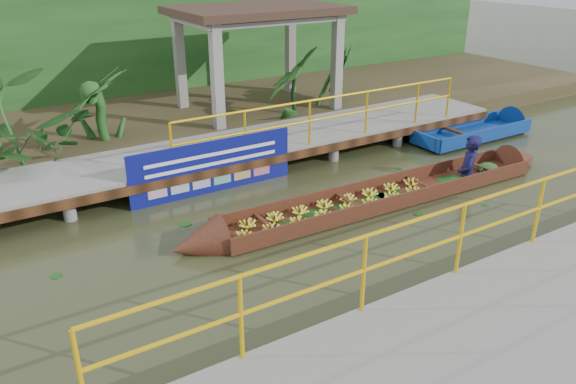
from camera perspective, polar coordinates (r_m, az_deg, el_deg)
ground at (r=9.76m, az=-0.29°, el=-4.69°), size 80.00×80.00×0.00m
land_strip at (r=16.10m, az=-14.51°, el=7.01°), size 30.00×8.00×0.45m
far_dock at (r=12.38m, az=-8.57°, el=3.76°), size 16.00×2.06×1.66m
near_dock at (r=7.66m, az=23.84°, el=-13.14°), size 18.00×2.40×1.73m
pavilion at (r=15.65m, az=-3.15°, el=16.96°), size 4.40×3.00×3.00m
foliage_backdrop at (r=18.09m, az=-17.67°, el=14.22°), size 30.00×0.80×4.00m
vendor_boat at (r=11.44m, az=11.62°, el=0.86°), size 8.90×1.14×2.22m
moored_blue_boat at (r=16.22m, az=20.35°, el=6.18°), size 3.97×1.10×0.94m
blue_banner at (r=11.46m, az=-7.59°, el=2.59°), size 3.52×0.04×1.10m
tropical_plants at (r=13.37m, az=-19.08°, el=7.47°), size 14.20×1.20×1.50m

